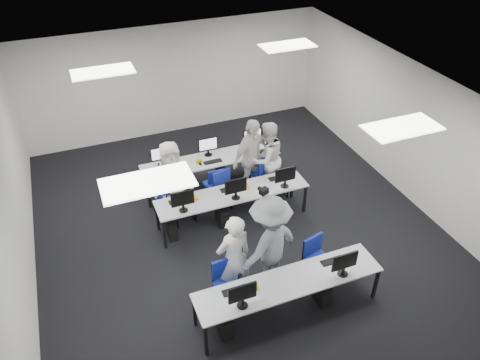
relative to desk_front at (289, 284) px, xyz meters
name	(u,v)px	position (x,y,z in m)	size (l,w,h in m)	color
room	(236,167)	(0.00, 2.40, 0.82)	(9.00, 9.02, 3.00)	black
ceiling_panels	(236,96)	(0.00, 2.40, 2.30)	(5.20, 4.60, 0.02)	white
desk_front	(289,284)	(0.00, 0.00, 0.00)	(3.20, 0.70, 0.73)	#AAACAE
desk_mid	(233,195)	(0.00, 2.60, 0.00)	(3.20, 0.70, 0.73)	#AAACAE
desk_back	(211,161)	(0.00, 4.00, 0.00)	(3.20, 0.70, 0.73)	#AAACAE
equipment_front	(278,301)	(-0.19, -0.02, -0.32)	(2.51, 0.41, 1.19)	#0B3098
equipment_mid	(225,210)	(-0.19, 2.58, -0.32)	(2.91, 0.41, 1.19)	white
equipment_back	(219,170)	(0.19, 4.02, -0.32)	(2.91, 0.41, 1.19)	white
chair_0	(230,294)	(-0.88, 0.45, -0.38)	(0.51, 0.55, 0.96)	navy
chair_1	(318,268)	(0.83, 0.45, -0.39)	(0.56, 0.59, 0.92)	navy
chair_2	(181,207)	(-1.00, 3.07, -0.38)	(0.55, 0.58, 0.95)	navy
chair_3	(220,196)	(-0.08, 3.19, -0.42)	(0.42, 0.45, 0.83)	navy
chair_4	(276,185)	(1.24, 3.09, -0.42)	(0.45, 0.48, 0.83)	navy
chair_5	(166,199)	(-1.22, 3.50, -0.40)	(0.55, 0.58, 0.88)	navy
chair_6	(217,191)	(-0.10, 3.34, -0.38)	(0.57, 0.60, 0.94)	navy
chair_7	(260,178)	(0.99, 3.44, -0.38)	(0.60, 0.63, 0.96)	navy
handbag	(181,195)	(-1.06, 2.75, 0.17)	(0.30, 0.19, 0.25)	tan
student_0	(234,258)	(-0.71, 0.69, 0.20)	(0.65, 0.42, 1.77)	silver
student_1	(267,158)	(1.10, 3.33, 0.20)	(0.85, 0.67, 1.76)	silver
student_2	(172,179)	(-1.08, 3.35, 0.19)	(0.85, 0.55, 1.73)	silver
student_3	(251,158)	(0.76, 3.42, 0.25)	(1.09, 0.45, 1.86)	silver
photographer	(269,244)	(-0.05, 0.70, 0.29)	(1.25, 0.72, 1.94)	slate
dslr_camera	(264,191)	(-0.11, 0.87, 1.32)	(0.14, 0.18, 0.10)	black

